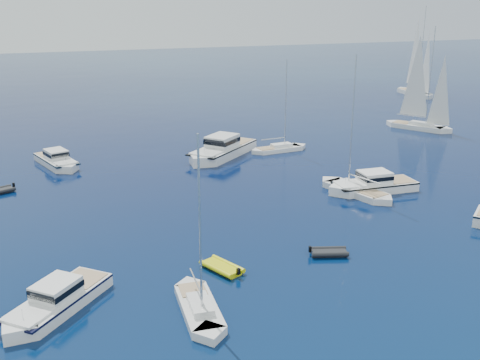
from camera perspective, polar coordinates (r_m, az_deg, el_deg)
name	(u,v)px	position (r m, az deg, el deg)	size (l,w,h in m)	color
ground	(440,303)	(39.41, 19.60, -11.67)	(400.00, 400.00, 0.00)	#08294C
motor_cruiser_left	(56,310)	(38.32, -18.09, -12.39)	(2.82, 9.21, 2.42)	white
motor_cruiser_centre	(372,191)	(59.20, 13.19, -1.10)	(3.11, 10.17, 2.67)	white
motor_cruiser_distant	(221,156)	(70.48, -1.92, 2.40)	(3.95, 12.91, 3.39)	silver
motor_cruiser_horizon	(58,166)	(69.92, -17.97, 1.40)	(2.84, 9.27, 2.43)	silver
sailboat_fore	(199,312)	(36.37, -4.15, -13.20)	(2.14, 8.24, 12.11)	silver
sailboat_mid_r	(355,193)	(58.14, 11.58, -1.34)	(2.53, 9.72, 14.29)	silver
sailboat_centre	(279,151)	(73.15, 3.98, 2.95)	(2.15, 8.27, 12.16)	white
sailboat_sails_r	(418,129)	(89.78, 17.58, 4.95)	(2.78, 10.69, 15.71)	white
sailboat_sails_far	(414,95)	(122.33, 17.24, 8.22)	(3.23, 12.41, 18.24)	silver
tender_yellow	(222,270)	(41.37, -1.84, -9.09)	(1.92, 3.47, 0.95)	#CDD00C
tender_grey_near	(329,255)	(44.15, 8.99, -7.50)	(1.69, 2.96, 0.95)	black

